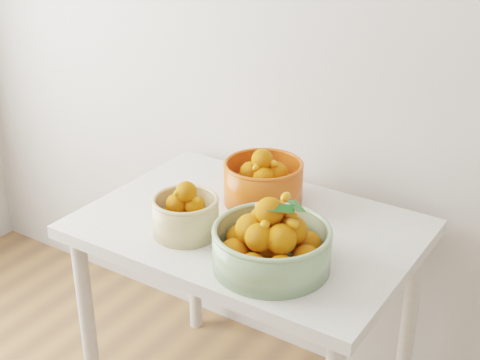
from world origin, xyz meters
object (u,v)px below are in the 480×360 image
at_px(bowl_orange, 264,181).
at_px(bowl_green, 271,243).
at_px(table, 249,250).
at_px(bowl_cream, 186,214).

bearing_deg(bowl_orange, bowl_green, -55.61).
bearing_deg(bowl_orange, table, -75.25).
distance_m(bowl_cream, bowl_green, 0.30).
distance_m(table, bowl_cream, 0.25).
xyz_separation_m(table, bowl_orange, (-0.04, 0.15, 0.17)).
xyz_separation_m(table, bowl_cream, (-0.12, -0.15, 0.16)).
bearing_deg(table, bowl_green, -43.50).
distance_m(bowl_green, bowl_orange, 0.39).
height_order(bowl_green, bowl_orange, bowl_green).
relative_size(bowl_green, bowl_orange, 1.46).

